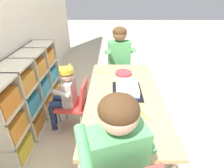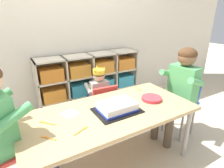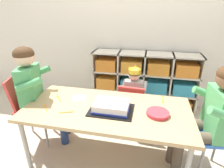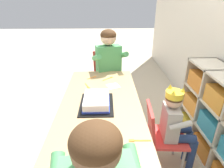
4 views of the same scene
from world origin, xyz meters
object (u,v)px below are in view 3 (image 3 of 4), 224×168
at_px(paper_plate_stack, 158,113).
at_px(classroom_chair_guest_side, 220,135).
at_px(activity_table, 107,112).
at_px(adult_helper_seated, 36,86).
at_px(fork_beside_plate_stack, 163,100).
at_px(classroom_chair_blue, 132,103).
at_px(fork_near_cake_tray, 67,112).
at_px(child_with_crown, 134,89).
at_px(classroom_chair_adult_side, 28,103).
at_px(fork_by_napkin, 59,98).
at_px(fork_at_table_front_edge, 46,107).
at_px(birthday_cake_on_tray, 111,107).
at_px(guest_at_table_side, 212,112).

bearing_deg(paper_plate_stack, classroom_chair_guest_side, 4.53).
bearing_deg(activity_table, adult_helper_seated, 172.28).
xyz_separation_m(classroom_chair_guest_side, fork_beside_plate_stack, (-0.48, 0.24, 0.16)).
bearing_deg(paper_plate_stack, classroom_chair_blue, 116.49).
xyz_separation_m(classroom_chair_blue, fork_near_cake_tray, (-0.50, -0.66, 0.22)).
xyz_separation_m(classroom_chair_blue, paper_plate_stack, (0.27, -0.54, 0.23)).
xyz_separation_m(child_with_crown, classroom_chair_adult_side, (-1.07, -0.56, -0.01)).
distance_m(fork_by_napkin, fork_at_table_front_edge, 0.19).
height_order(child_with_crown, birthday_cake_on_tray, child_with_crown).
distance_m(guest_at_table_side, paper_plate_stack, 0.43).
xyz_separation_m(birthday_cake_on_tray, fork_at_table_front_edge, (-0.60, -0.08, -0.03)).
distance_m(adult_helper_seated, guest_at_table_side, 1.64).
distance_m(child_with_crown, classroom_chair_adult_side, 1.20).
xyz_separation_m(classroom_chair_adult_side, fork_near_cake_tray, (0.56, -0.21, 0.09)).
relative_size(activity_table, guest_at_table_side, 1.45).
distance_m(classroom_chair_guest_side, fork_beside_plate_stack, 0.55).
height_order(birthday_cake_on_tray, fork_near_cake_tray, birthday_cake_on_tray).
bearing_deg(fork_by_napkin, fork_beside_plate_stack, 58.48).
relative_size(child_with_crown, paper_plate_stack, 4.14).
height_order(activity_table, classroom_chair_adult_side, classroom_chair_adult_side).
height_order(child_with_crown, adult_helper_seated, adult_helper_seated).
distance_m(classroom_chair_guest_side, paper_plate_stack, 0.56).
relative_size(birthday_cake_on_tray, paper_plate_stack, 2.01).
xyz_separation_m(classroom_chair_guest_side, fork_by_napkin, (-1.50, 0.05, 0.16)).
bearing_deg(classroom_chair_adult_side, adult_helper_seated, -90.00).
distance_m(birthday_cake_on_tray, fork_by_napkin, 0.58).
distance_m(adult_helper_seated, birthday_cake_on_tray, 0.83).
relative_size(adult_helper_seated, fork_near_cake_tray, 8.86).
bearing_deg(child_with_crown, classroom_chair_adult_side, 31.59).
bearing_deg(birthday_cake_on_tray, child_with_crown, 77.96).
bearing_deg(classroom_chair_adult_side, fork_beside_plate_stack, -99.53).
bearing_deg(activity_table, fork_near_cake_tray, -155.50).
height_order(adult_helper_seated, fork_at_table_front_edge, adult_helper_seated).
distance_m(activity_table, classroom_chair_blue, 0.57).
xyz_separation_m(child_with_crown, fork_beside_plate_stack, (0.32, -0.37, 0.08)).
bearing_deg(classroom_chair_adult_side, fork_by_napkin, -105.88).
relative_size(classroom_chair_adult_side, fork_near_cake_tray, 6.41).
relative_size(guest_at_table_side, fork_by_napkin, 8.61).
bearing_deg(fork_by_napkin, adult_helper_seated, -137.74).
bearing_deg(activity_table, fork_by_napkin, 171.53).
relative_size(classroom_chair_blue, guest_at_table_side, 0.59).
bearing_deg(classroom_chair_blue, classroom_chair_guest_side, 152.31).
distance_m(fork_at_table_front_edge, fork_near_cake_tray, 0.23).
relative_size(classroom_chair_guest_side, fork_at_table_front_edge, 6.40).
relative_size(fork_by_napkin, fork_at_table_front_edge, 1.14).
bearing_deg(fork_near_cake_tray, child_with_crown, -146.94).
bearing_deg(fork_near_cake_tray, activity_table, -178.94).
bearing_deg(adult_helper_seated, classroom_chair_guest_side, -110.06).
height_order(classroom_chair_adult_side, guest_at_table_side, guest_at_table_side).
height_order(child_with_crown, classroom_chair_guest_side, child_with_crown).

